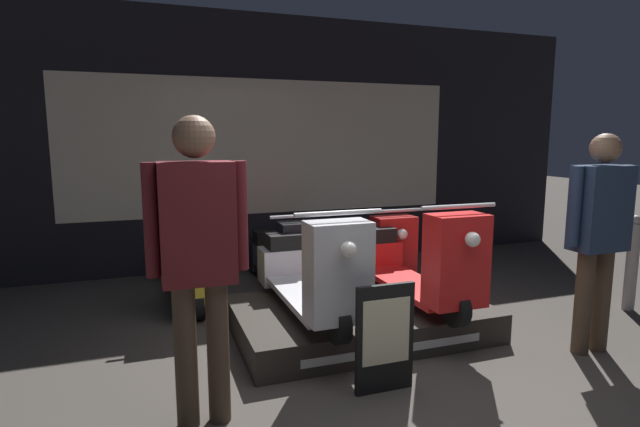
% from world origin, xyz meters
% --- Properties ---
extents(ground_plane, '(30.00, 30.00, 0.00)m').
position_xyz_m(ground_plane, '(0.00, 0.00, 0.00)').
color(ground_plane, '#423D38').
extents(shop_wall_back, '(9.12, 0.09, 3.20)m').
position_xyz_m(shop_wall_back, '(0.00, 3.69, 1.60)').
color(shop_wall_back, black).
rests_on(shop_wall_back, ground_plane).
extents(display_platform, '(2.12, 1.32, 0.25)m').
position_xyz_m(display_platform, '(0.17, 1.14, 0.13)').
color(display_platform, '#2D2823').
rests_on(display_platform, ground_plane).
extents(scooter_display_left, '(0.63, 1.78, 0.94)m').
position_xyz_m(scooter_display_left, '(-0.31, 1.05, 0.60)').
color(scooter_display_left, black).
rests_on(scooter_display_left, display_platform).
extents(scooter_display_right, '(0.63, 1.78, 0.94)m').
position_xyz_m(scooter_display_right, '(0.65, 1.05, 0.60)').
color(scooter_display_right, black).
rests_on(scooter_display_right, display_platform).
extents(scooter_backrow_0, '(0.63, 1.78, 0.94)m').
position_xyz_m(scooter_backrow_0, '(-1.12, 2.53, 0.35)').
color(scooter_backrow_0, black).
rests_on(scooter_backrow_0, ground_plane).
extents(scooter_backrow_1, '(0.63, 1.78, 0.94)m').
position_xyz_m(scooter_backrow_1, '(-0.11, 2.53, 0.35)').
color(scooter_backrow_1, black).
rests_on(scooter_backrow_1, ground_plane).
extents(scooter_backrow_2, '(0.63, 1.78, 0.94)m').
position_xyz_m(scooter_backrow_2, '(0.90, 2.53, 0.35)').
color(scooter_backrow_2, black).
rests_on(scooter_backrow_2, ground_plane).
extents(person_left_browsing, '(0.57, 0.23, 1.80)m').
position_xyz_m(person_left_browsing, '(-1.27, 0.17, 1.06)').
color(person_left_browsing, '#473828').
rests_on(person_left_browsing, ground_plane).
extents(person_right_browsing, '(0.58, 0.23, 1.71)m').
position_xyz_m(person_right_browsing, '(1.72, 0.17, 1.01)').
color(person_right_browsing, '#473828').
rests_on(person_right_browsing, ground_plane).
extents(price_sign_board, '(0.41, 0.04, 0.74)m').
position_xyz_m(price_sign_board, '(-0.09, 0.15, 0.37)').
color(price_sign_board, black).
rests_on(price_sign_board, ground_plane).
extents(street_bollard, '(0.11, 0.11, 0.94)m').
position_xyz_m(street_bollard, '(2.89, 0.78, 0.47)').
color(street_bollard, gray).
rests_on(street_bollard, ground_plane).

